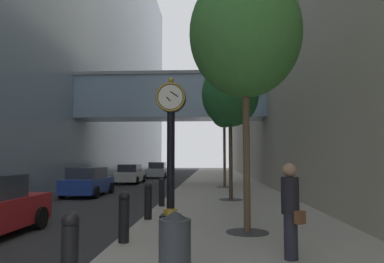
% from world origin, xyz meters
% --- Properties ---
extents(ground_plane, '(110.00, 110.00, 0.00)m').
position_xyz_m(ground_plane, '(0.00, 27.00, 0.00)').
color(ground_plane, '#262628').
rests_on(ground_plane, ground).
extents(sidewalk_right, '(6.18, 80.00, 0.14)m').
position_xyz_m(sidewalk_right, '(3.09, 30.00, 0.07)').
color(sidewalk_right, '#9E998E').
rests_on(sidewalk_right, ground).
extents(building_block_left, '(23.05, 80.00, 31.12)m').
position_xyz_m(building_block_left, '(-11.99, 29.96, 15.50)').
color(building_block_left, slate).
rests_on(building_block_left, ground).
extents(street_clock, '(0.84, 0.55, 4.19)m').
position_xyz_m(street_clock, '(1.10, 7.67, 2.44)').
color(street_clock, black).
rests_on(street_clock, sidewalk_right).
extents(bollard_nearest, '(0.25, 0.25, 1.15)m').
position_xyz_m(bollard_nearest, '(0.24, 2.61, 0.74)').
color(bollard_nearest, black).
rests_on(bollard_nearest, sidewalk_right).
extents(bollard_second, '(0.25, 0.25, 1.15)m').
position_xyz_m(bollard_second, '(0.24, 5.83, 0.74)').
color(bollard_second, black).
rests_on(bollard_second, sidewalk_right).
extents(bollard_third, '(0.25, 0.25, 1.15)m').
position_xyz_m(bollard_third, '(0.24, 9.05, 0.74)').
color(bollard_third, black).
rests_on(bollard_third, sidewalk_right).
extents(bollard_fourth, '(0.25, 0.25, 1.15)m').
position_xyz_m(bollard_fourth, '(0.24, 12.27, 0.74)').
color(bollard_fourth, black).
rests_on(bollard_fourth, sidewalk_right).
extents(bollard_fifth, '(0.25, 0.25, 1.15)m').
position_xyz_m(bollard_fifth, '(0.24, 15.49, 0.74)').
color(bollard_fifth, black).
rests_on(bollard_fifth, sidewalk_right).
extents(street_tree_near, '(2.99, 2.99, 6.96)m').
position_xyz_m(street_tree_near, '(3.16, 7.11, 5.36)').
color(street_tree_near, '#333335').
rests_on(street_tree_near, sidewalk_right).
extents(street_tree_mid_near, '(2.70, 2.70, 6.51)m').
position_xyz_m(street_tree_mid_near, '(3.16, 14.72, 5.08)').
color(street_tree_mid_near, '#333335').
rests_on(street_tree_mid_near, sidewalk_right).
extents(street_tree_mid_far, '(1.93, 1.93, 6.24)m').
position_xyz_m(street_tree_mid_far, '(3.16, 22.32, 5.21)').
color(street_tree_mid_far, '#333335').
rests_on(street_tree_mid_far, sidewalk_right).
extents(trash_bin, '(0.53, 0.53, 1.05)m').
position_xyz_m(trash_bin, '(1.64, 3.46, 0.68)').
color(trash_bin, '#383D42').
rests_on(trash_bin, sidewalk_right).
extents(pedestrian_walking, '(0.49, 0.52, 1.81)m').
position_xyz_m(pedestrian_walking, '(3.73, 4.59, 1.10)').
color(pedestrian_walking, '#23232D').
rests_on(pedestrian_walking, sidewalk_right).
extents(car_silver_near, '(2.13, 4.25, 1.69)m').
position_xyz_m(car_silver_near, '(-3.46, 36.55, 0.82)').
color(car_silver_near, '#B7BABF').
rests_on(car_silver_near, ground).
extents(car_white_mid, '(1.97, 4.15, 1.59)m').
position_xyz_m(car_white_mid, '(-4.48, 27.84, 0.77)').
color(car_white_mid, silver).
rests_on(car_white_mid, ground).
extents(car_blue_trailing, '(2.00, 4.41, 1.57)m').
position_xyz_m(car_blue_trailing, '(-4.55, 17.52, 0.77)').
color(car_blue_trailing, navy).
rests_on(car_blue_trailing, ground).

